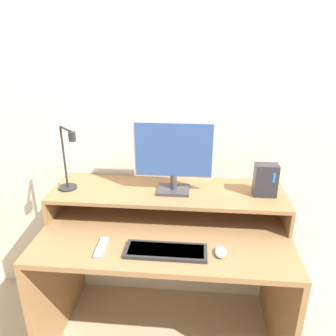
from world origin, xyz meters
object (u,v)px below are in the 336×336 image
object	(u,v)px
monitor	(174,155)
remote_control	(102,248)
keyboard	(166,251)
desk_lamp	(68,166)
mouse	(221,252)
router_dock	(265,180)

from	to	relation	value
monitor	remote_control	size ratio (longest dim) A/B	2.68
keyboard	remote_control	xyz separation A→B (m)	(-0.33, 0.00, -0.00)
desk_lamp	keyboard	size ratio (longest dim) A/B	0.94
mouse	router_dock	bearing A→B (deg)	54.68
desk_lamp	keyboard	distance (m)	0.74
router_dock	remote_control	world-z (taller)	router_dock
monitor	desk_lamp	distance (m)	0.60
desk_lamp	mouse	size ratio (longest dim) A/B	4.08
router_dock	keyboard	bearing A→B (deg)	-144.73
monitor	mouse	bearing A→B (deg)	-54.34
remote_control	monitor	bearing A→B (deg)	48.08
monitor	mouse	world-z (taller)	monitor
monitor	mouse	distance (m)	0.58
monitor	router_dock	bearing A→B (deg)	-0.41
mouse	remote_control	world-z (taller)	mouse
desk_lamp	remote_control	distance (m)	0.52
keyboard	mouse	world-z (taller)	mouse
monitor	mouse	size ratio (longest dim) A/B	4.81
monitor	remote_control	xyz separation A→B (m)	(-0.33, -0.37, -0.38)
mouse	desk_lamp	bearing A→B (deg)	159.98
desk_lamp	mouse	distance (m)	0.96
keyboard	router_dock	bearing A→B (deg)	35.27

